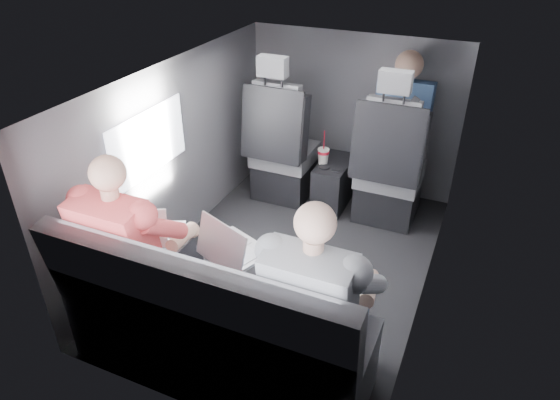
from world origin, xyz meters
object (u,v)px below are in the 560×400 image
at_px(soda_cup, 323,156).
at_px(laptop_silver, 231,247).
at_px(laptop_white, 150,231).
at_px(passenger_front_right, 402,120).
at_px(laptop_black, 323,272).
at_px(passenger_rear_left, 137,248).
at_px(front_seat_right, 388,175).
at_px(passenger_rear_right, 319,302).
at_px(rear_bench, 215,332).
at_px(center_console, 333,184).
at_px(front_seat_left, 282,155).

relative_size(soda_cup, laptop_silver, 0.66).
distance_m(laptop_white, passenger_front_right, 2.15).
distance_m(laptop_black, passenger_front_right, 1.86).
bearing_deg(passenger_rear_left, front_seat_right, 62.05).
relative_size(front_seat_right, passenger_rear_right, 1.04).
bearing_deg(rear_bench, front_seat_right, 76.69).
relative_size(front_seat_right, passenger_rear_left, 1.04).
distance_m(center_console, passenger_front_right, 0.75).
xyz_separation_m(center_console, passenger_rear_right, (0.52, -1.85, 0.42)).
height_order(front_seat_left, soda_cup, front_seat_left).
relative_size(rear_bench, laptop_silver, 3.72).
bearing_deg(laptop_white, passenger_rear_right, -8.44).
distance_m(passenger_rear_right, passenger_front_right, 2.07).
height_order(rear_bench, passenger_rear_right, passenger_rear_right).
height_order(laptop_silver, passenger_rear_right, passenger_rear_right).
height_order(rear_bench, laptop_black, rear_bench).
xyz_separation_m(front_seat_left, laptop_black, (0.92, -1.60, 0.23)).
bearing_deg(passenger_front_right, laptop_black, -89.64).
xyz_separation_m(rear_bench, soda_cup, (-0.08, 1.88, 0.16)).
bearing_deg(soda_cup, rear_bench, -87.52).
relative_size(front_seat_left, soda_cup, 4.44).
distance_m(rear_bench, laptop_white, 0.68).
xyz_separation_m(front_seat_left, passenger_rear_right, (0.97, -1.81, 0.22)).
xyz_separation_m(front_seat_right, center_console, (-0.45, 0.04, -0.20)).
bearing_deg(passenger_front_right, front_seat_right, -91.13).
relative_size(center_console, soda_cup, 1.68).
bearing_deg(laptop_black, passenger_front_right, 90.36).
relative_size(front_seat_right, laptop_black, 3.31).
height_order(front_seat_left, passenger_rear_right, front_seat_left).
bearing_deg(front_seat_right, passenger_rear_right, -87.70).
height_order(front_seat_left, passenger_front_right, passenger_front_right).
relative_size(front_seat_left, rear_bench, 0.79).
xyz_separation_m(passenger_rear_left, passenger_front_right, (0.96, 2.06, 0.13)).
height_order(front_seat_left, laptop_silver, front_seat_left).
bearing_deg(passenger_rear_left, laptop_silver, 23.57).
xyz_separation_m(laptop_silver, passenger_rear_left, (-0.46, -0.20, -0.01)).
bearing_deg(laptop_silver, laptop_black, 0.91).
relative_size(rear_bench, passenger_rear_left, 1.32).
distance_m(front_seat_right, laptop_silver, 1.70).
bearing_deg(front_seat_right, center_console, 174.93).
height_order(soda_cup, passenger_rear_left, passenger_rear_left).
height_order(front_seat_left, front_seat_right, same).
relative_size(laptop_black, passenger_rear_left, 0.31).
relative_size(rear_bench, laptop_white, 4.01).
bearing_deg(front_seat_right, rear_bench, -103.31).
height_order(front_seat_right, laptop_black, front_seat_right).
bearing_deg(front_seat_left, soda_cup, -2.77).
distance_m(center_console, passenger_rear_left, 1.96).
bearing_deg(front_seat_right, laptop_black, -89.40).
bearing_deg(soda_cup, passenger_front_right, 27.20).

